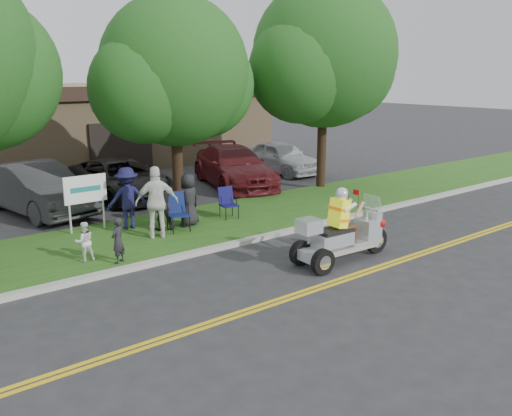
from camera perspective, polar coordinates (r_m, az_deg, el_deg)
ground at (r=12.76m, az=6.52°, el=-7.18°), size 120.00×120.00×0.00m
centerline_near at (r=12.38m, az=8.42°, el=-7.90°), size 60.00×0.10×0.01m
centerline_far at (r=12.48m, az=7.88°, el=-7.69°), size 60.00×0.10×0.01m
curb at (r=14.93m, az=-1.70°, el=-3.65°), size 60.00×0.25×0.12m
grass_verge at (r=16.63m, az=-6.11°, el=-1.87°), size 60.00×4.00×0.10m
commercial_building at (r=29.41m, az=-17.37°, el=8.41°), size 18.00×8.20×4.00m
tree_mid at (r=18.03m, az=-8.48°, el=13.40°), size 5.88×4.80×7.05m
tree_right at (r=21.86m, az=7.25°, el=15.10°), size 6.86×5.60×8.07m
business_sign at (r=16.34m, az=-17.52°, el=1.60°), size 1.25×0.06×1.75m
trike_scooter at (r=13.57m, az=8.96°, el=-2.96°), size 2.93×1.00×1.91m
lawn_chair_a at (r=17.19m, az=-3.04°, el=0.79°), size 0.58×0.59×0.98m
lawn_chair_b at (r=15.94m, az=-8.36°, el=-0.11°), size 0.69×0.71×1.12m
spectator_adult_mid at (r=16.01m, az=-9.96°, el=0.45°), size 0.93×0.84×1.57m
spectator_adult_right at (r=15.23m, az=-10.40°, el=0.60°), size 1.28×0.91×2.02m
spectator_chair_a at (r=16.33m, az=-13.39°, el=1.02°), size 1.29×0.90×1.83m
spectator_chair_b at (r=16.33m, az=-7.11°, el=0.87°), size 0.86×0.64×1.59m
child_left at (r=13.50m, az=-14.34°, el=-3.32°), size 0.49×0.45×1.13m
child_right at (r=13.89m, az=-17.63°, el=-3.37°), size 0.52×0.43×0.99m
parked_car_left at (r=19.44m, az=-22.09°, el=1.90°), size 2.71×5.38×1.69m
parked_car_mid at (r=20.85m, az=-14.12°, el=2.95°), size 2.70×5.37×1.46m
parked_car_right at (r=22.45m, az=-2.33°, el=4.36°), size 3.74×6.01×1.63m
parked_car_far_right at (r=25.45m, az=2.65°, el=5.37°), size 1.86×4.42×1.49m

